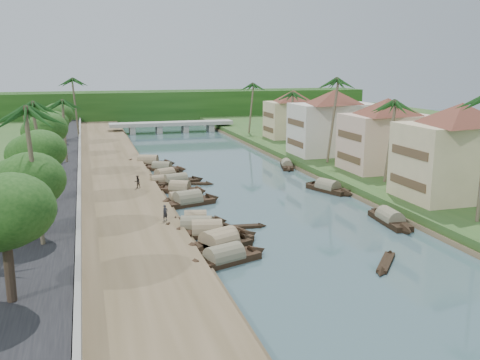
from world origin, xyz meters
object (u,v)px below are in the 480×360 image
object	(u,v)px
bridge	(172,125)
sampan_0	(224,258)
person_near	(165,213)
sampan_1	(222,245)
building_near	(459,150)

from	to	relation	value
bridge	sampan_0	bearing A→B (deg)	-96.36
person_near	sampan_0	bearing A→B (deg)	-103.11
sampan_1	person_near	xyz separation A→B (m)	(-3.72, 7.18, 1.15)
sampan_1	bridge	bearing A→B (deg)	60.29
building_near	sampan_1	distance (m)	28.86
bridge	person_near	bearing A→B (deg)	-99.63
sampan_1	person_near	bearing A→B (deg)	93.83
sampan_0	sampan_1	distance (m)	3.25
sampan_0	building_near	bearing A→B (deg)	-1.97
sampan_0	person_near	size ratio (longest dim) A/B	5.55
sampan_0	sampan_1	xyz separation A→B (m)	(0.64, 3.19, -0.00)
sampan_0	person_near	distance (m)	10.87
sampan_1	sampan_0	bearing A→B (deg)	-124.92
building_near	person_near	world-z (taller)	building_near
building_near	sampan_1	xyz separation A→B (m)	(-27.61, -5.89, -5.97)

